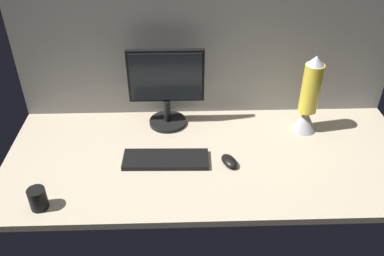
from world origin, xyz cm
name	(u,v)px	position (x,y,z in cm)	size (l,w,h in cm)	color
ground_plane	(209,156)	(0.00, 0.00, -1.50)	(180.00, 80.00, 3.00)	tan
cubicle_wall_back	(206,44)	(0.00, 37.50, 35.84)	(180.00, 5.00, 71.68)	gray
monitor	(166,86)	(-18.99, 25.10, 20.79)	(35.37, 18.00, 38.66)	black
keyboard	(166,159)	(-19.37, -4.82, 1.00)	(37.00, 13.00, 2.00)	black
mouse	(229,161)	(7.92, -7.67, 1.70)	(5.60, 9.60, 3.40)	black
mug_black_travel	(38,199)	(-66.57, -30.72, 4.42)	(6.76, 6.76, 8.85)	black
lava_lamp	(309,100)	(46.55, 17.38, 16.17)	(11.78, 11.78, 38.56)	#A5A5AD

